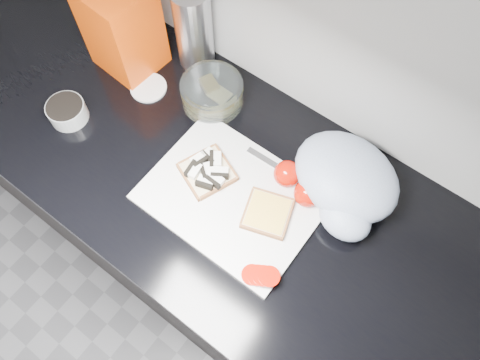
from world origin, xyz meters
name	(u,v)px	position (x,y,z in m)	size (l,w,h in m)	color
base_cabinet	(210,228)	(0.00, 1.20, 0.43)	(3.50, 0.60, 0.86)	black
countertop	(199,165)	(0.00, 1.20, 0.88)	(3.50, 0.64, 0.04)	black
cutting_board	(232,197)	(0.13, 1.17, 0.91)	(0.40, 0.30, 0.01)	silver
bread_left	(208,171)	(0.04, 1.18, 0.92)	(0.15, 0.15, 0.04)	beige
bread_right	(267,213)	(0.22, 1.18, 0.92)	(0.14, 0.14, 0.02)	beige
tomato_slices	(261,276)	(0.29, 1.05, 0.92)	(0.09, 0.07, 0.02)	#B81104
knife	(292,175)	(0.21, 1.30, 0.92)	(0.20, 0.02, 0.01)	#B5B5BA
seed_tub	(67,111)	(-0.35, 1.10, 0.93)	(0.10, 0.10, 0.05)	#929797
tub_lid	(149,88)	(-0.25, 1.29, 0.90)	(0.10, 0.10, 0.01)	silver
glass_bowl	(212,93)	(-0.09, 1.36, 0.93)	(0.16, 0.16, 0.07)	silver
bread_bag	(122,27)	(-0.35, 1.34, 1.03)	(0.16, 0.15, 0.25)	#DF4D03
steel_canister	(194,28)	(-0.21, 1.45, 1.02)	(0.10, 0.10, 0.23)	#B8B8BD
grocery_bag	(346,182)	(0.33, 1.34, 0.95)	(0.29, 0.27, 0.11)	#ADBDD5
whole_tomatoes	(297,184)	(0.24, 1.28, 0.93)	(0.13, 0.08, 0.06)	#B81104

